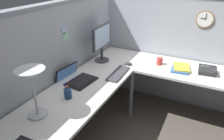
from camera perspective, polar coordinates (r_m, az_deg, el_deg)
name	(u,v)px	position (r m, az deg, el deg)	size (l,w,h in m)	color
ground_plane	(137,125)	(2.91, 6.75, -14.73)	(6.80, 6.80, 0.00)	#4C443D
cubicle_wall_back	(61,70)	(2.58, -13.69, -0.01)	(2.57, 0.12, 1.58)	#999EA8
cubicle_wall_right	(178,52)	(3.20, 17.42, 4.68)	(0.12, 2.37, 1.58)	#999EA8
desk	(139,91)	(2.42, 7.37, -5.67)	(2.35, 2.15, 0.73)	silver
monitor	(102,40)	(2.82, -2.83, 8.02)	(0.46, 0.20, 0.50)	#38383D
laptop	(75,78)	(2.45, -10.07, -2.13)	(0.37, 0.41, 0.22)	black
keyboard	(118,73)	(2.54, 1.72, -0.96)	(0.43, 0.14, 0.02)	#38383D
computer_mouse	(129,64)	(2.79, 4.54, 1.70)	(0.06, 0.10, 0.03)	#232326
desk_lamp_dome	(31,78)	(1.80, -21.08, -2.13)	(0.24, 0.24, 0.44)	#B7BABF
pen_cup	(68,93)	(2.12, -11.93, -6.23)	(0.08, 0.08, 0.18)	navy
office_phone	(208,71)	(2.80, 24.64, -0.17)	(0.21, 0.22, 0.11)	#232326
book_stack	(181,68)	(2.80, 18.20, 0.53)	(0.31, 0.25, 0.04)	#335999
coffee_mug	(160,61)	(2.86, 12.81, 2.36)	(0.08, 0.08, 0.10)	#B2332D
wall_clock	(205,19)	(2.99, 23.97, 12.52)	(0.04, 0.22, 0.22)	olive
pinned_note_leftmost	(64,31)	(2.42, -13.04, 10.38)	(0.06, 0.00, 0.08)	#99B7E5
pinned_note_middle	(88,26)	(2.83, -6.49, 11.69)	(0.06, 0.00, 0.06)	#99B7E5
pinned_note_rightmost	(66,36)	(2.46, -12.51, 8.97)	(0.10, 0.00, 0.09)	#8CCC99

